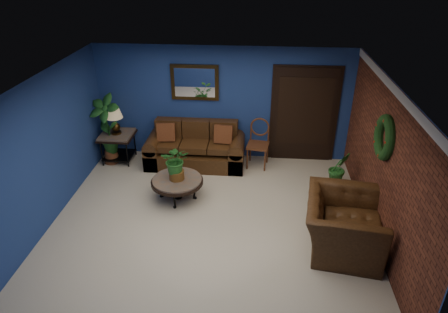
# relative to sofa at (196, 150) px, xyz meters

# --- Properties ---
(floor) EXTENTS (5.50, 5.50, 0.00)m
(floor) POSITION_rel_sofa_xyz_m (0.57, -2.08, -0.31)
(floor) COLOR beige
(floor) RESTS_ON ground
(wall_back) EXTENTS (5.50, 0.04, 2.50)m
(wall_back) POSITION_rel_sofa_xyz_m (0.57, 0.42, 0.94)
(wall_back) COLOR navy
(wall_back) RESTS_ON ground
(wall_left) EXTENTS (0.04, 5.00, 2.50)m
(wall_left) POSITION_rel_sofa_xyz_m (-2.18, -2.08, 0.94)
(wall_left) COLOR navy
(wall_left) RESTS_ON ground
(wall_right_brick) EXTENTS (0.04, 5.00, 2.50)m
(wall_right_brick) POSITION_rel_sofa_xyz_m (3.32, -2.08, 0.94)
(wall_right_brick) COLOR #612B1B
(wall_right_brick) RESTS_ON ground
(ceiling) EXTENTS (5.50, 5.00, 0.02)m
(ceiling) POSITION_rel_sofa_xyz_m (0.57, -2.08, 2.19)
(ceiling) COLOR silver
(ceiling) RESTS_ON wall_back
(crown_molding) EXTENTS (0.03, 5.00, 0.14)m
(crown_molding) POSITION_rel_sofa_xyz_m (3.29, -2.08, 2.12)
(crown_molding) COLOR white
(crown_molding) RESTS_ON wall_right_brick
(wall_mirror) EXTENTS (1.02, 0.06, 0.77)m
(wall_mirror) POSITION_rel_sofa_xyz_m (-0.03, 0.38, 1.41)
(wall_mirror) COLOR #3F2A10
(wall_mirror) RESTS_ON wall_back
(closet_door) EXTENTS (1.44, 0.06, 2.18)m
(closet_door) POSITION_rel_sofa_xyz_m (2.32, 0.39, 0.74)
(closet_door) COLOR black
(closet_door) RESTS_ON wall_back
(wreath) EXTENTS (0.16, 0.72, 0.72)m
(wreath) POSITION_rel_sofa_xyz_m (3.26, -2.03, 1.39)
(wreath) COLOR black
(wreath) RESTS_ON wall_right_brick
(sofa) EXTENTS (2.11, 0.91, 0.95)m
(sofa) POSITION_rel_sofa_xyz_m (0.00, 0.00, 0.00)
(sofa) COLOR #472A14
(sofa) RESTS_ON ground
(coffee_table) EXTENTS (0.98, 0.98, 0.42)m
(coffee_table) POSITION_rel_sofa_xyz_m (-0.14, -1.43, 0.05)
(coffee_table) COLOR #514B47
(coffee_table) RESTS_ON ground
(end_table) EXTENTS (0.72, 0.72, 0.66)m
(end_table) POSITION_rel_sofa_xyz_m (-1.73, -0.03, 0.19)
(end_table) COLOR #514B47
(end_table) RESTS_ON ground
(table_lamp) EXTENTS (0.36, 0.36, 0.60)m
(table_lamp) POSITION_rel_sofa_xyz_m (-1.73, -0.03, 0.73)
(table_lamp) COLOR #3F2A10
(table_lamp) RESTS_ON end_table
(side_chair) EXTENTS (0.51, 0.51, 1.05)m
(side_chair) POSITION_rel_sofa_xyz_m (1.36, 0.05, 0.28)
(side_chair) COLOR #5B2D1A
(side_chair) RESTS_ON ground
(armchair) EXTENTS (1.36, 1.50, 0.87)m
(armchair) POSITION_rel_sofa_xyz_m (2.72, -2.59, 0.13)
(armchair) COLOR #472A14
(armchair) RESTS_ON ground
(coffee_plant) EXTENTS (0.54, 0.48, 0.69)m
(coffee_plant) POSITION_rel_sofa_xyz_m (-0.14, -1.43, 0.49)
(coffee_plant) COLOR brown
(coffee_plant) RESTS_ON coffee_table
(floor_plant) EXTENTS (0.47, 0.42, 0.86)m
(floor_plant) POSITION_rel_sofa_xyz_m (2.92, -0.90, 0.14)
(floor_plant) COLOR brown
(floor_plant) RESTS_ON ground
(tall_plant) EXTENTS (0.80, 0.66, 1.56)m
(tall_plant) POSITION_rel_sofa_xyz_m (-1.88, -0.13, 0.53)
(tall_plant) COLOR brown
(tall_plant) RESTS_ON ground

